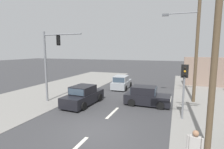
{
  "coord_description": "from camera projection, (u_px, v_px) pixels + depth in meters",
  "views": [
    {
      "loc": [
        4.16,
        -8.26,
        4.43
      ],
      "look_at": [
        -0.42,
        4.0,
        2.62
      ],
      "focal_mm": 28.0,
      "sensor_mm": 36.0,
      "label": 1
    }
  ],
  "objects": [
    {
      "name": "utility_pole_foreground_right",
      "position": [
        215.0,
        14.0,
        6.89
      ],
      "size": [
        3.78,
        0.41,
        10.96
      ],
      "color": "brown",
      "rests_on": "ground"
    },
    {
      "name": "ground_plane",
      "position": [
        94.0,
        131.0,
        9.72
      ],
      "size": [
        140.0,
        140.0,
        0.0
      ],
      "primitive_type": "plane",
      "color": "#3A3A3D"
    },
    {
      "name": "hatchback_oncoming_mid",
      "position": [
        146.0,
        96.0,
        14.23
      ],
      "size": [
        3.64,
        1.79,
        1.53
      ],
      "color": "black",
      "rests_on": "ground"
    },
    {
      "name": "traffic_signal_mast",
      "position": [
        50.0,
        58.0,
        14.68
      ],
      "size": [
        3.69,
        0.44,
        6.0
      ],
      "color": "slate",
      "rests_on": "ground"
    },
    {
      "name": "hatchback_crossing_left",
      "position": [
        121.0,
        83.0,
        20.36
      ],
      "size": [
        1.86,
        3.68,
        1.53
      ],
      "color": "#A3A8AD",
      "rests_on": "ground"
    },
    {
      "name": "lane_dash_far",
      "position": [
        130.0,
        96.0,
        17.14
      ],
      "size": [
        0.2,
        2.4,
        0.01
      ],
      "primitive_type": "cube",
      "color": "silver",
      "rests_on": "ground"
    },
    {
      "name": "sedan_oncoming_near",
      "position": [
        83.0,
        96.0,
        14.41
      ],
      "size": [
        2.06,
        4.32,
        1.56
      ],
      "color": "black",
      "rests_on": "ground"
    },
    {
      "name": "pedestrian_at_kerb",
      "position": [
        195.0,
        149.0,
        6.26
      ],
      "size": [
        0.55,
        0.29,
        1.63
      ],
      "color": "#232838",
      "rests_on": "ground"
    },
    {
      "name": "kerb_left_verge",
      "position": [
        31.0,
        98.0,
        16.37
      ],
      "size": [
        8.0,
        40.0,
        0.02
      ],
      "primitive_type": "cube",
      "color": "gray",
      "rests_on": "ground"
    },
    {
      "name": "utility_pole_midground_right",
      "position": [
        196.0,
        36.0,
        14.42
      ],
      "size": [
        3.78,
        0.4,
        10.43
      ],
      "color": "brown",
      "rests_on": "ground"
    },
    {
      "name": "lane_dash_mid",
      "position": [
        113.0,
        113.0,
        12.5
      ],
      "size": [
        0.2,
        2.4,
        0.01
      ],
      "primitive_type": "cube",
      "color": "silver",
      "rests_on": "ground"
    },
    {
      "name": "pedestal_signal_right_kerb",
      "position": [
        184.0,
        83.0,
        11.03
      ],
      "size": [
        0.44,
        0.29,
        3.56
      ],
      "color": "slate",
      "rests_on": "ground"
    }
  ]
}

